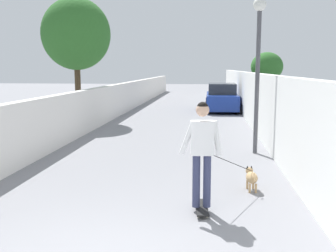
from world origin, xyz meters
The scene contains 10 objects.
ground_plane centered at (14.00, 0.00, 0.00)m, with size 80.00×80.00×0.00m, color gray.
wall_left centered at (12.00, 3.24, 0.80)m, with size 48.00×0.30×1.59m, color silver.
fence_right centered at (12.00, -3.24, 1.10)m, with size 48.00×0.30×2.20m, color white.
tree_right_near centered at (19.00, -4.68, 2.44)m, with size 1.84×1.84×3.31m.
tree_left_mid centered at (13.00, 4.60, 3.89)m, with size 3.07×3.07×5.51m.
lamp_post centered at (6.75, -2.69, 2.93)m, with size 0.36×0.36×4.27m.
skateboard centered at (2.03, -1.26, 0.07)m, with size 0.82×0.28×0.08m.
person_skateboarder centered at (2.03, -1.26, 1.13)m, with size 0.26×0.71×1.77m.
dog centered at (3.28, -2.21, 0.27)m, with size 1.55×1.10×1.06m.
car_near centered at (17.84, -2.09, 0.72)m, with size 4.37×1.80×1.54m.
Camera 1 is at (-4.28, -1.36, 2.40)m, focal length 41.57 mm.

